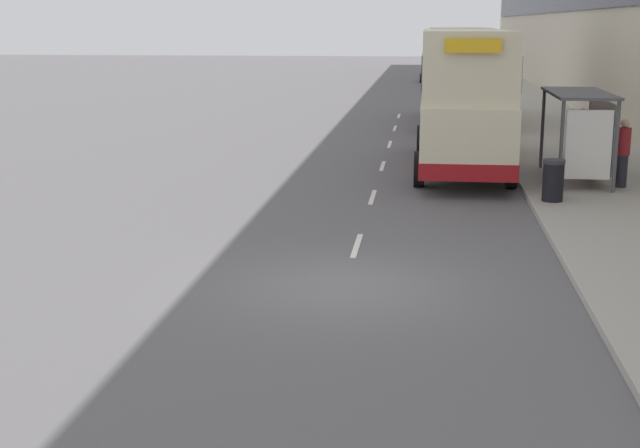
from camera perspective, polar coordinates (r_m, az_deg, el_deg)
The scene contains 18 objects.
ground_plane at distance 15.66m, azimuth 1.54°, elevation -3.98°, with size 220.00×220.00×0.00m, color #5B595B.
pavement at distance 53.87m, azimuth 12.38°, elevation 7.73°, with size 5.00×93.00×0.14m.
lane_mark_0 at distance 18.45m, azimuth 2.38°, elevation -1.38°, with size 0.12×2.00×0.01m.
lane_mark_1 at distance 23.61m, azimuth 3.38°, elevation 1.73°, with size 0.12×2.00×0.01m.
lane_mark_2 at distance 28.81m, azimuth 4.03°, elevation 3.73°, with size 0.12×2.00×0.01m.
lane_mark_3 at distance 34.04m, azimuth 4.48°, elevation 5.11°, with size 0.12×2.00×0.01m.
lane_mark_4 at distance 39.28m, azimuth 4.81°, elevation 6.13°, with size 0.12×2.00×0.01m.
lane_mark_5 at distance 44.54m, azimuth 5.07°, elevation 6.90°, with size 0.12×2.00×0.01m.
bus_shelter at distance 26.00m, azimuth 16.65°, elevation 6.41°, with size 1.60×4.20×2.48m.
double_decker_bus_near at distance 28.08m, azimuth 9.16°, elevation 8.05°, with size 2.85×10.07×4.30m.
double_decker_bus_ahead at distance 41.16m, azimuth 8.73°, elevation 9.51°, with size 2.85×10.36×4.30m.
car_0 at distance 63.85m, azimuth 8.52°, elevation 9.37°, with size 1.96×4.32×1.83m.
car_1 at distance 77.07m, azimuth 8.21°, elevation 9.89°, with size 1.91×4.36×1.68m.
car_2 at distance 70.99m, azimuth 7.27°, elevation 9.71°, with size 2.07×3.88×1.76m.
pedestrian_at_shelter at distance 28.77m, azimuth 16.37°, elevation 5.37°, with size 0.36×0.36×1.81m.
pedestrian_1 at distance 30.58m, azimuth 18.24°, elevation 5.53°, with size 0.33×0.33×1.69m.
pedestrian_4 at distance 25.47m, azimuth 18.82°, elevation 4.36°, with size 0.37×0.37×1.86m.
litter_bin at distance 23.01m, azimuth 14.70°, elevation 2.73°, with size 0.55×0.55×1.05m.
Camera 1 is at (1.36, -14.94, 4.51)m, focal length 50.00 mm.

